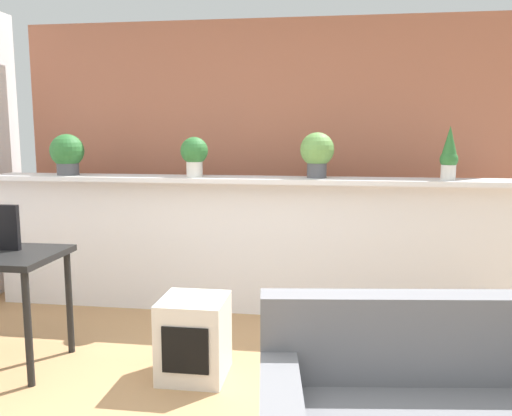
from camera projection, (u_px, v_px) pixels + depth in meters
divider_wall at (253, 248)px, 4.42m from camera, size 4.45×0.16×1.10m
plant_shelf at (252, 180)px, 4.30m from camera, size 4.45×0.35×0.04m
brick_wall_behind at (262, 160)px, 4.91m from camera, size 4.45×0.10×2.50m
potted_plant_0 at (67, 153)px, 4.48m from camera, size 0.28×0.28×0.35m
potted_plant_1 at (194, 154)px, 4.30m from camera, size 0.22×0.22×0.32m
potted_plant_2 at (317, 152)px, 4.22m from camera, size 0.27×0.27×0.36m
potted_plant_3 at (449, 154)px, 4.03m from camera, size 0.14×0.14×0.41m
side_cube_shelf at (194, 338)px, 3.28m from camera, size 0.40×0.41×0.50m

